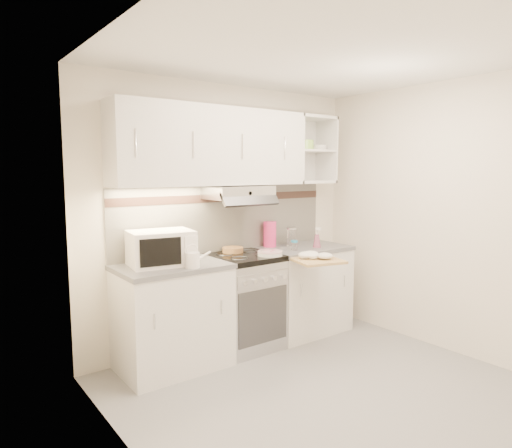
{
  "coord_description": "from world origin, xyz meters",
  "views": [
    {
      "loc": [
        -2.44,
        -2.34,
        1.69
      ],
      "look_at": [
        0.03,
        0.95,
        1.2
      ],
      "focal_mm": 32.0,
      "sensor_mm": 36.0,
      "label": 1
    }
  ],
  "objects_px": {
    "cutting_board": "(318,261)",
    "glass_jar": "(291,237)",
    "watering_can": "(193,259)",
    "plate_stack": "(270,253)",
    "microwave": "(161,248)",
    "pink_pitcher": "(270,234)",
    "spray_bottle": "(317,239)",
    "electric_range": "(244,301)"
  },
  "relations": [
    {
      "from": "watering_can",
      "to": "pink_pitcher",
      "type": "bearing_deg",
      "value": 24.32
    },
    {
      "from": "electric_range",
      "to": "glass_jar",
      "type": "xyz_separation_m",
      "value": [
        0.68,
        0.11,
        0.55
      ]
    },
    {
      "from": "microwave",
      "to": "plate_stack",
      "type": "distance_m",
      "value": 1.02
    },
    {
      "from": "watering_can",
      "to": "glass_jar",
      "type": "relative_size",
      "value": 1.2
    },
    {
      "from": "microwave",
      "to": "pink_pitcher",
      "type": "bearing_deg",
      "value": 16.25
    },
    {
      "from": "glass_jar",
      "to": "spray_bottle",
      "type": "distance_m",
      "value": 0.27
    },
    {
      "from": "watering_can",
      "to": "glass_jar",
      "type": "bearing_deg",
      "value": 17.85
    },
    {
      "from": "electric_range",
      "to": "pink_pitcher",
      "type": "height_order",
      "value": "pink_pitcher"
    },
    {
      "from": "microwave",
      "to": "glass_jar",
      "type": "xyz_separation_m",
      "value": [
        1.51,
        0.08,
        -0.05
      ]
    },
    {
      "from": "cutting_board",
      "to": "spray_bottle",
      "type": "bearing_deg",
      "value": 61.7
    },
    {
      "from": "electric_range",
      "to": "microwave",
      "type": "relative_size",
      "value": 1.6
    },
    {
      "from": "spray_bottle",
      "to": "cutting_board",
      "type": "xyz_separation_m",
      "value": [
        -0.38,
        -0.4,
        -0.11
      ]
    },
    {
      "from": "microwave",
      "to": "glass_jar",
      "type": "height_order",
      "value": "microwave"
    },
    {
      "from": "watering_can",
      "to": "pink_pitcher",
      "type": "xyz_separation_m",
      "value": [
        1.13,
        0.42,
        0.06
      ]
    },
    {
      "from": "glass_jar",
      "to": "plate_stack",
      "type": "bearing_deg",
      "value": -150.51
    },
    {
      "from": "microwave",
      "to": "pink_pitcher",
      "type": "height_order",
      "value": "microwave"
    },
    {
      "from": "pink_pitcher",
      "to": "glass_jar",
      "type": "distance_m",
      "value": 0.24
    },
    {
      "from": "plate_stack",
      "to": "watering_can",
      "type": "bearing_deg",
      "value": -177.21
    },
    {
      "from": "microwave",
      "to": "cutting_board",
      "type": "distance_m",
      "value": 1.4
    },
    {
      "from": "electric_range",
      "to": "microwave",
      "type": "distance_m",
      "value": 1.02
    },
    {
      "from": "spray_bottle",
      "to": "glass_jar",
      "type": "bearing_deg",
      "value": 99.62
    },
    {
      "from": "electric_range",
      "to": "pink_pitcher",
      "type": "distance_m",
      "value": 0.77
    },
    {
      "from": "microwave",
      "to": "cutting_board",
      "type": "height_order",
      "value": "microwave"
    },
    {
      "from": "electric_range",
      "to": "plate_stack",
      "type": "height_order",
      "value": "plate_stack"
    },
    {
      "from": "cutting_board",
      "to": "plate_stack",
      "type": "bearing_deg",
      "value": 145.12
    },
    {
      "from": "electric_range",
      "to": "pink_pitcher",
      "type": "xyz_separation_m",
      "value": [
        0.47,
        0.2,
        0.58
      ]
    },
    {
      "from": "glass_jar",
      "to": "spray_bottle",
      "type": "bearing_deg",
      "value": -57.26
    },
    {
      "from": "watering_can",
      "to": "spray_bottle",
      "type": "relative_size",
      "value": 1.05
    },
    {
      "from": "glass_jar",
      "to": "cutting_board",
      "type": "distance_m",
      "value": 0.69
    },
    {
      "from": "microwave",
      "to": "pink_pitcher",
      "type": "distance_m",
      "value": 1.3
    },
    {
      "from": "cutting_board",
      "to": "glass_jar",
      "type": "bearing_deg",
      "value": 84.88
    },
    {
      "from": "plate_stack",
      "to": "pink_pitcher",
      "type": "relative_size",
      "value": 0.88
    },
    {
      "from": "electric_range",
      "to": "plate_stack",
      "type": "bearing_deg",
      "value": -47.37
    },
    {
      "from": "plate_stack",
      "to": "cutting_board",
      "type": "xyz_separation_m",
      "value": [
        0.28,
        -0.34,
        -0.05
      ]
    },
    {
      "from": "microwave",
      "to": "spray_bottle",
      "type": "height_order",
      "value": "microwave"
    },
    {
      "from": "electric_range",
      "to": "spray_bottle",
      "type": "bearing_deg",
      "value": -7.98
    },
    {
      "from": "microwave",
      "to": "watering_can",
      "type": "xyz_separation_m",
      "value": [
        0.16,
        -0.25,
        -0.07
      ]
    },
    {
      "from": "watering_can",
      "to": "glass_jar",
      "type": "xyz_separation_m",
      "value": [
        1.35,
        0.33,
        0.03
      ]
    },
    {
      "from": "plate_stack",
      "to": "cutting_board",
      "type": "height_order",
      "value": "plate_stack"
    },
    {
      "from": "watering_can",
      "to": "cutting_board",
      "type": "xyz_separation_m",
      "value": [
        1.11,
        -0.3,
        -0.1
      ]
    },
    {
      "from": "plate_stack",
      "to": "glass_jar",
      "type": "bearing_deg",
      "value": 29.49
    },
    {
      "from": "spray_bottle",
      "to": "cutting_board",
      "type": "bearing_deg",
      "value": -156.63
    }
  ]
}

